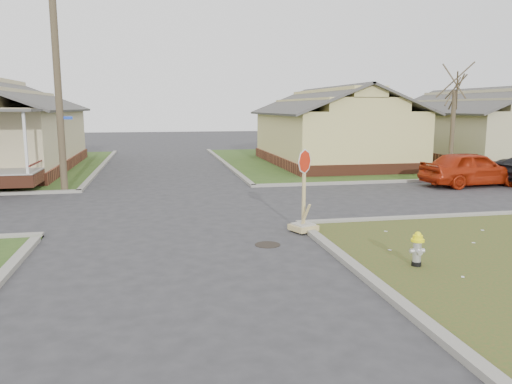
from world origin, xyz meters
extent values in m
plane|color=#2D2C2F|center=(0.00, 0.00, 0.00)|extent=(120.00, 120.00, 0.00)
cube|color=#2E4A1A|center=(22.00, 18.00, 0.03)|extent=(37.00, 19.00, 0.05)
cylinder|color=black|center=(2.20, -0.50, 0.01)|extent=(0.64, 0.64, 0.01)
cube|color=brown|center=(10.00, 16.50, 0.30)|extent=(7.20, 11.20, 0.60)
cube|color=#E7D888|center=(10.00, 16.50, 1.90)|extent=(7.00, 11.00, 2.60)
cube|color=brown|center=(20.00, 16.50, 0.30)|extent=(7.20, 11.20, 0.60)
cube|color=tan|center=(20.00, 16.50, 1.90)|extent=(7.00, 11.00, 2.60)
cylinder|color=#463828|center=(-4.20, 8.90, 4.50)|extent=(0.28, 0.28, 9.00)
cylinder|color=#463828|center=(14.00, 10.20, 2.15)|extent=(0.22, 0.22, 4.20)
cylinder|color=black|center=(4.94, -2.90, 0.10)|extent=(0.21, 0.21, 0.09)
cylinder|color=silver|center=(4.94, -2.90, 0.36)|extent=(0.18, 0.18, 0.43)
sphere|color=silver|center=(4.94, -2.90, 0.58)|extent=(0.18, 0.18, 0.18)
cylinder|color=#FFF70D|center=(4.94, -2.90, 0.61)|extent=(0.28, 0.28, 0.06)
cylinder|color=#FFF70D|center=(4.94, -2.90, 0.68)|extent=(0.21, 0.21, 0.09)
sphere|color=#FFF70D|center=(4.94, -2.90, 0.74)|extent=(0.14, 0.14, 0.14)
cube|color=tan|center=(3.46, 0.60, 0.13)|extent=(0.63, 0.63, 0.15)
cube|color=#A39F95|center=(3.46, 0.60, 0.22)|extent=(0.51, 0.51, 0.04)
cube|color=tan|center=(3.46, 0.60, 1.21)|extent=(0.09, 0.05, 2.12)
cylinder|color=red|center=(3.46, 0.56, 1.97)|extent=(0.57, 0.25, 0.61)
cylinder|color=silver|center=(3.46, 0.57, 1.97)|extent=(0.64, 0.28, 0.69)
imported|color=#A8250C|center=(13.06, 7.12, 0.76)|extent=(4.62, 2.15, 1.53)
camera|label=1|loc=(-0.46, -12.34, 3.41)|focal=35.00mm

